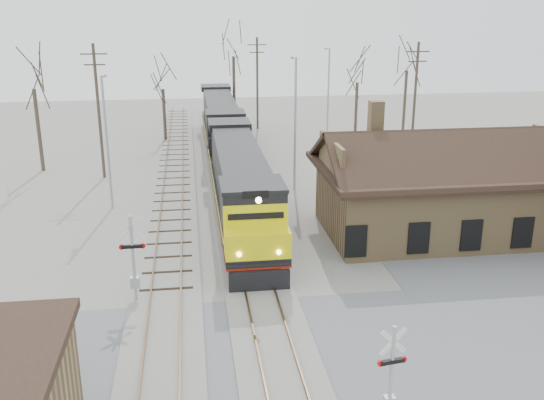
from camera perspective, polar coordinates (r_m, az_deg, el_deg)
The scene contains 20 objects.
ground at distance 25.21m, azimuth 0.26°, elevation -14.02°, with size 140.00×140.00×0.00m, color #9F9A90.
road at distance 25.20m, azimuth 0.26°, elevation -13.99°, with size 60.00×9.00×0.03m, color slate.
track_main at distance 38.65m, azimuth -2.87°, elevation -2.18°, with size 3.40×90.00×0.24m.
track_siding at distance 38.56m, azimuth -9.55°, elevation -2.46°, with size 3.40×90.00×0.24m.
depot at distance 38.02m, azimuth 15.80°, elevation 0.53°, with size 15.20×9.31×7.90m.
locomotive_lead at distance 38.23m, azimuth -2.97°, elevation 1.45°, with size 3.21×21.49×4.77m.
locomotive_trailing at distance 59.38m, azimuth -4.82°, elevation 7.37°, with size 3.21×21.49×4.52m.
crossbuck_near at distance 20.92m, azimuth 11.14°, elevation -16.14°, with size 1.04×0.27×3.66m.
crossbuck_far at distance 28.87m, azimuth -12.91°, elevation -5.72°, with size 1.21×0.32×4.25m.
streetlight_a at distance 41.88m, azimuth -15.30°, elevation 5.85°, with size 0.25×2.04×8.98m.
streetlight_b at distance 44.71m, azimuth 2.18°, elevation 7.75°, with size 0.25×2.04×9.80m.
streetlight_c at distance 61.25m, azimuth 5.30°, elevation 10.23°, with size 0.25×2.04×9.33m.
utility_pole_a at distance 49.75m, azimuth -16.01°, elevation 8.19°, with size 2.00×0.24×10.54m.
utility_pole_b at distance 67.77m, azimuth -1.39°, elevation 11.05°, with size 2.00×0.24×9.99m.
utility_pole_c at distance 54.02m, azimuth 13.27°, elevation 9.03°, with size 2.00×0.24×10.38m.
tree_a at distance 53.24m, azimuth -21.65°, elevation 10.87°, with size 4.54×4.54×11.13m.
tree_b at distance 62.48m, azimuth -10.27°, elevation 11.01°, with size 3.51×3.51×8.59m.
tree_c at distance 67.55m, azimuth -3.67°, elevation 14.45°, with size 5.31×5.31×13.01m.
tree_d at distance 63.89m, azimuth 8.06°, elevation 11.73°, with size 3.80×3.80×9.30m.
tree_e at distance 65.61m, azimuth 12.64°, elevation 12.79°, with size 4.55×4.55×11.14m.
Camera 1 is at (-3.03, -21.17, 13.35)m, focal length 40.00 mm.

